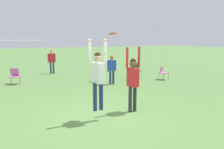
{
  "coord_description": "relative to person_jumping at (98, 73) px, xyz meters",
  "views": [
    {
      "loc": [
        -2.73,
        -6.04,
        2.42
      ],
      "look_at": [
        0.49,
        0.16,
        1.3
      ],
      "focal_mm": 35.0,
      "sensor_mm": 36.0,
      "label": 1
    }
  ],
  "objects": [
    {
      "name": "ground_plane",
      "position": [
        0.19,
        0.25,
        -1.45
      ],
      "size": [
        120.0,
        120.0,
        0.0
      ],
      "primitive_type": "plane",
      "color": "#608C47"
    },
    {
      "name": "person_jumping",
      "position": [
        0.0,
        0.0,
        0.0
      ],
      "size": [
        0.59,
        0.47,
        2.13
      ],
      "rotation": [
        0.0,
        0.0,
        1.73
      ],
      "color": "navy",
      "rests_on": "ground_plane"
    },
    {
      "name": "person_defending",
      "position": [
        1.36,
        0.22,
        -0.27
      ],
      "size": [
        0.56,
        0.44,
        2.21
      ],
      "rotation": [
        0.0,
        0.0,
        -1.41
      ],
      "color": "#2D2D38",
      "rests_on": "ground_plane"
    },
    {
      "name": "frisbee",
      "position": [
        0.58,
        0.17,
        1.15
      ],
      "size": [
        0.25,
        0.25,
        0.07
      ],
      "color": "#E04C23"
    },
    {
      "name": "camping_chair_0",
      "position": [
        2.49,
        5.75,
        -0.94
      ],
      "size": [
        0.62,
        0.68,
        0.84
      ],
      "rotation": [
        0.0,
        0.0,
        3.75
      ],
      "color": "gray",
      "rests_on": "ground_plane"
    },
    {
      "name": "camping_chair_1",
      "position": [
        6.29,
        4.47,
        -0.96
      ],
      "size": [
        0.67,
        0.73,
        0.8
      ],
      "rotation": [
        0.0,
        0.0,
        3.74
      ],
      "color": "gray",
      "rests_on": "ground_plane"
    },
    {
      "name": "camping_chair_2",
      "position": [
        5.23,
        5.88,
        -0.91
      ],
      "size": [
        0.63,
        0.68,
        0.92
      ],
      "rotation": [
        0.0,
        0.0,
        2.92
      ],
      "color": "gray",
      "rests_on": "ground_plane"
    },
    {
      "name": "camping_chair_3",
      "position": [
        -1.82,
        7.14,
        -0.95
      ],
      "size": [
        0.72,
        0.8,
        0.86
      ],
      "rotation": [
        0.0,
        0.0,
        2.46
      ],
      "color": "gray",
      "rests_on": "ground_plane"
    },
    {
      "name": "person_spectator_near",
      "position": [
        2.86,
        4.63,
        -0.5
      ],
      "size": [
        0.57,
        0.36,
        1.6
      ],
      "rotation": [
        0.0,
        0.0,
        -0.45
      ],
      "color": "navy",
      "rests_on": "ground_plane"
    },
    {
      "name": "person_spectator_far",
      "position": [
        0.79,
        9.92,
        -0.4
      ],
      "size": [
        0.58,
        0.23,
        1.74
      ],
      "rotation": [
        0.0,
        0.0,
        -0.01
      ],
      "color": "navy",
      "rests_on": "ground_plane"
    },
    {
      "name": "soccer_goal",
      "position": [
        0.07,
        26.7,
        0.4
      ],
      "size": [
        7.1,
        0.1,
        2.35
      ],
      "color": "white",
      "rests_on": "ground_plane"
    }
  ]
}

